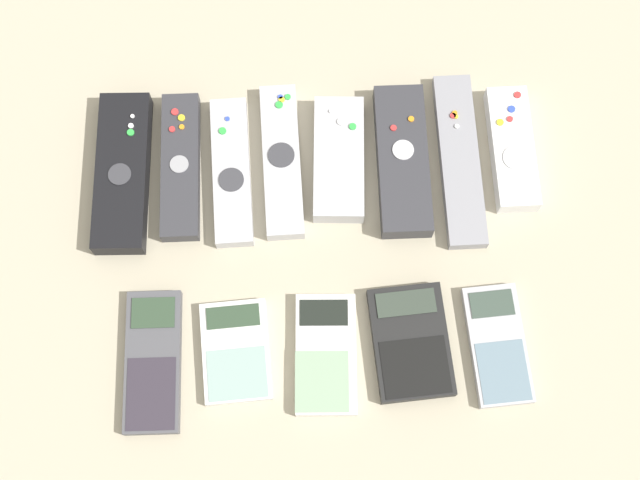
{
  "coord_description": "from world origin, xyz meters",
  "views": [
    {
      "loc": [
        -0.02,
        -0.28,
        0.99
      ],
      "look_at": [
        0.0,
        0.03,
        0.01
      ],
      "focal_mm": 50.0,
      "sensor_mm": 36.0,
      "label": 1
    }
  ],
  "objects_px": {
    "remote_5": "(402,161)",
    "calculator_1": "(236,351)",
    "calculator_4": "(497,345)",
    "calculator_3": "(411,342)",
    "calculator_2": "(322,355)",
    "remote_1": "(181,166)",
    "remote_2": "(232,172)",
    "remote_3": "(282,161)",
    "remote_6": "(459,160)",
    "calculator_0": "(153,362)",
    "remote_0": "(123,173)",
    "remote_7": "(512,149)",
    "remote_4": "(339,159)"
  },
  "relations": [
    {
      "from": "remote_6",
      "to": "remote_7",
      "type": "distance_m",
      "value": 0.06
    },
    {
      "from": "remote_1",
      "to": "remote_7",
      "type": "bearing_deg",
      "value": 0.92
    },
    {
      "from": "remote_5",
      "to": "calculator_4",
      "type": "relative_size",
      "value": 1.35
    },
    {
      "from": "remote_0",
      "to": "calculator_3",
      "type": "distance_m",
      "value": 0.39
    },
    {
      "from": "remote_3",
      "to": "remote_7",
      "type": "xyz_separation_m",
      "value": [
        0.27,
        0.0,
        0.0
      ]
    },
    {
      "from": "calculator_1",
      "to": "calculator_2",
      "type": "relative_size",
      "value": 0.85
    },
    {
      "from": "remote_3",
      "to": "remote_5",
      "type": "relative_size",
      "value": 1.03
    },
    {
      "from": "remote_7",
      "to": "calculator_1",
      "type": "bearing_deg",
      "value": -146.17
    },
    {
      "from": "remote_1",
      "to": "calculator_2",
      "type": "bearing_deg",
      "value": -55.49
    },
    {
      "from": "remote_4",
      "to": "calculator_1",
      "type": "distance_m",
      "value": 0.26
    },
    {
      "from": "remote_7",
      "to": "calculator_2",
      "type": "xyz_separation_m",
      "value": [
        -0.24,
        -0.23,
        -0.0
      ]
    },
    {
      "from": "remote_4",
      "to": "remote_5",
      "type": "bearing_deg",
      "value": -1.1
    },
    {
      "from": "remote_1",
      "to": "remote_7",
      "type": "height_order",
      "value": "remote_7"
    },
    {
      "from": "remote_3",
      "to": "remote_6",
      "type": "relative_size",
      "value": 0.88
    },
    {
      "from": "remote_0",
      "to": "remote_4",
      "type": "height_order",
      "value": "remote_0"
    },
    {
      "from": "remote_2",
      "to": "calculator_1",
      "type": "height_order",
      "value": "remote_2"
    },
    {
      "from": "remote_0",
      "to": "calculator_4",
      "type": "distance_m",
      "value": 0.48
    },
    {
      "from": "remote_3",
      "to": "calculator_2",
      "type": "distance_m",
      "value": 0.24
    },
    {
      "from": "remote_1",
      "to": "remote_3",
      "type": "xyz_separation_m",
      "value": [
        0.12,
        0.0,
        -0.0
      ]
    },
    {
      "from": "remote_3",
      "to": "calculator_4",
      "type": "bearing_deg",
      "value": -45.88
    },
    {
      "from": "remote_0",
      "to": "calculator_1",
      "type": "bearing_deg",
      "value": -57.39
    },
    {
      "from": "remote_1",
      "to": "calculator_0",
      "type": "bearing_deg",
      "value": -97.12
    },
    {
      "from": "calculator_3",
      "to": "remote_4",
      "type": "bearing_deg",
      "value": 103.4
    },
    {
      "from": "remote_5",
      "to": "calculator_3",
      "type": "distance_m",
      "value": 0.22
    },
    {
      "from": "calculator_0",
      "to": "calculator_2",
      "type": "distance_m",
      "value": 0.19
    },
    {
      "from": "remote_5",
      "to": "calculator_1",
      "type": "xyz_separation_m",
      "value": [
        -0.2,
        -0.22,
        -0.01
      ]
    },
    {
      "from": "calculator_2",
      "to": "remote_2",
      "type": "bearing_deg",
      "value": 115.85
    },
    {
      "from": "remote_2",
      "to": "remote_1",
      "type": "bearing_deg",
      "value": 169.85
    },
    {
      "from": "calculator_1",
      "to": "calculator_0",
      "type": "bearing_deg",
      "value": -178.53
    },
    {
      "from": "remote_0",
      "to": "calculator_1",
      "type": "distance_m",
      "value": 0.25
    },
    {
      "from": "remote_6",
      "to": "calculator_2",
      "type": "xyz_separation_m",
      "value": [
        -0.18,
        -0.22,
        -0.0
      ]
    },
    {
      "from": "remote_6",
      "to": "calculator_0",
      "type": "relative_size",
      "value": 1.36
    },
    {
      "from": "remote_7",
      "to": "remote_6",
      "type": "bearing_deg",
      "value": -171.63
    },
    {
      "from": "remote_2",
      "to": "calculator_0",
      "type": "distance_m",
      "value": 0.24
    },
    {
      "from": "remote_5",
      "to": "calculator_0",
      "type": "xyz_separation_m",
      "value": [
        -0.29,
        -0.22,
        -0.01
      ]
    },
    {
      "from": "calculator_0",
      "to": "remote_0",
      "type": "bearing_deg",
      "value": 100.35
    },
    {
      "from": "remote_2",
      "to": "remote_3",
      "type": "height_order",
      "value": "remote_3"
    },
    {
      "from": "calculator_0",
      "to": "remote_1",
      "type": "bearing_deg",
      "value": 83.37
    },
    {
      "from": "calculator_1",
      "to": "remote_0",
      "type": "bearing_deg",
      "value": 117.72
    },
    {
      "from": "remote_0",
      "to": "calculator_2",
      "type": "bearing_deg",
      "value": -43.23
    },
    {
      "from": "remote_1",
      "to": "remote_2",
      "type": "xyz_separation_m",
      "value": [
        0.06,
        -0.01,
        -0.0
      ]
    },
    {
      "from": "remote_2",
      "to": "calculator_3",
      "type": "distance_m",
      "value": 0.29
    },
    {
      "from": "remote_5",
      "to": "calculator_4",
      "type": "xyz_separation_m",
      "value": [
        0.09,
        -0.22,
        -0.01
      ]
    },
    {
      "from": "remote_4",
      "to": "calculator_2",
      "type": "height_order",
      "value": "remote_4"
    },
    {
      "from": "remote_0",
      "to": "remote_2",
      "type": "height_order",
      "value": "remote_0"
    },
    {
      "from": "calculator_3",
      "to": "calculator_1",
      "type": "bearing_deg",
      "value": 176.47
    },
    {
      "from": "remote_4",
      "to": "remote_7",
      "type": "bearing_deg",
      "value": 4.25
    },
    {
      "from": "remote_6",
      "to": "calculator_1",
      "type": "bearing_deg",
      "value": -141.62
    },
    {
      "from": "calculator_3",
      "to": "calculator_4",
      "type": "distance_m",
      "value": 0.1
    },
    {
      "from": "calculator_3",
      "to": "calculator_0",
      "type": "bearing_deg",
      "value": 177.8
    }
  ]
}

